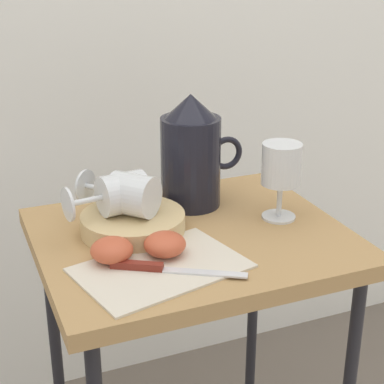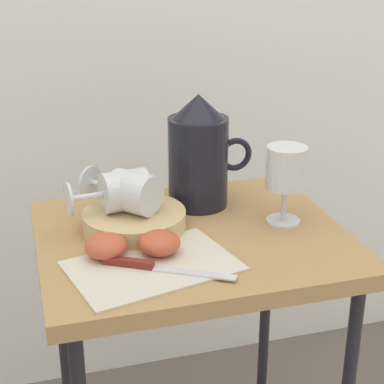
# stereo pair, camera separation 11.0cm
# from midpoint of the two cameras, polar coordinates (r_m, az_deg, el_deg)

# --- Properties ---
(table) EXTENTS (0.55, 0.46, 0.72)m
(table) POSITION_cam_midpoint_polar(r_m,az_deg,el_deg) (1.17, 2.72, -7.24)
(table) COLOR #AD8451
(table) RESTS_ON ground_plane
(linen_napkin) EXTENTS (0.29, 0.23, 0.00)m
(linen_napkin) POSITION_cam_midpoint_polar(r_m,az_deg,el_deg) (1.02, -0.49, -6.79)
(linen_napkin) COLOR beige
(linen_napkin) RESTS_ON table
(basket_tray) EXTENTS (0.19, 0.19, 0.03)m
(basket_tray) POSITION_cam_midpoint_polar(r_m,az_deg,el_deg) (1.14, -2.50, -2.63)
(basket_tray) COLOR tan
(basket_tray) RESTS_ON table
(pitcher) EXTENTS (0.17, 0.12, 0.22)m
(pitcher) POSITION_cam_midpoint_polar(r_m,az_deg,el_deg) (1.22, 3.18, 2.79)
(pitcher) COLOR black
(pitcher) RESTS_ON table
(wine_glass_upright) EXTENTS (0.07, 0.07, 0.15)m
(wine_glass_upright) POSITION_cam_midpoint_polar(r_m,az_deg,el_deg) (1.16, 11.26, 1.71)
(wine_glass_upright) COLOR silver
(wine_glass_upright) RESTS_ON table
(wine_glass_tipped_near) EXTENTS (0.15, 0.09, 0.07)m
(wine_glass_tipped_near) POSITION_cam_midpoint_polar(r_m,az_deg,el_deg) (1.13, -3.56, 0.05)
(wine_glass_tipped_near) COLOR silver
(wine_glass_tipped_near) RESTS_ON basket_tray
(wine_glass_tipped_far) EXTENTS (0.15, 0.15, 0.08)m
(wine_glass_tipped_far) POSITION_cam_midpoint_polar(r_m,az_deg,el_deg) (1.12, -2.67, -0.04)
(wine_glass_tipped_far) COLOR silver
(wine_glass_tipped_far) RESTS_ON basket_tray
(apple_half_left) EXTENTS (0.07, 0.07, 0.04)m
(apple_half_left) POSITION_cam_midpoint_polar(r_m,az_deg,el_deg) (1.04, -4.78, -4.96)
(apple_half_left) COLOR #C15133
(apple_half_left) RESTS_ON linen_napkin
(apple_half_right) EXTENTS (0.07, 0.07, 0.04)m
(apple_half_right) POSITION_cam_midpoint_polar(r_m,az_deg,el_deg) (1.05, 0.04, -4.68)
(apple_half_right) COLOR #C15133
(apple_half_right) RESTS_ON linen_napkin
(knife) EXTENTS (0.20, 0.12, 0.01)m
(knife) POSITION_cam_midpoint_polar(r_m,az_deg,el_deg) (1.01, -0.82, -6.77)
(knife) COLOR silver
(knife) RESTS_ON linen_napkin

